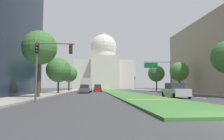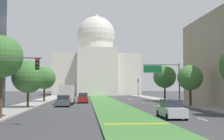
% 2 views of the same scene
% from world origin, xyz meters
% --- Properties ---
extents(ground_plane, '(260.00, 260.00, 0.00)m').
position_xyz_m(ground_plane, '(0.00, 48.18, 0.00)').
color(ground_plane, '#3D3D3F').
extents(grass_median, '(5.43, 86.72, 0.14)m').
position_xyz_m(grass_median, '(0.00, 43.36, 0.07)').
color(grass_median, '#427A38').
rests_on(grass_median, ground_plane).
extents(median_curb_nose, '(4.89, 0.50, 0.04)m').
position_xyz_m(median_curb_nose, '(0.00, 9.83, 0.16)').
color(median_curb_nose, gold).
rests_on(median_curb_nose, grass_median).
extents(lane_dashes_right, '(0.16, 46.09, 0.01)m').
position_xyz_m(lane_dashes_right, '(6.71, 36.77, 0.00)').
color(lane_dashes_right, silver).
rests_on(lane_dashes_right, ground_plane).
extents(sidewalk_left, '(4.00, 86.72, 0.15)m').
position_xyz_m(sidewalk_left, '(-12.71, 38.54, 0.07)').
color(sidewalk_left, '#9E9991').
rests_on(sidewalk_left, ground_plane).
extents(sidewalk_right, '(4.00, 86.72, 0.15)m').
position_xyz_m(sidewalk_right, '(12.71, 38.54, 0.07)').
color(sidewalk_right, '#9E9991').
rests_on(sidewalk_right, ground_plane).
extents(capitol_building, '(30.02, 28.38, 30.39)m').
position_xyz_m(capitol_building, '(0.00, 95.57, 10.77)').
color(capitol_building, beige).
rests_on(capitol_building, ground_plane).
extents(traffic_light_near_left, '(3.34, 0.35, 5.20)m').
position_xyz_m(traffic_light_near_left, '(-9.36, 10.03, 3.80)').
color(traffic_light_near_left, '#515456').
rests_on(traffic_light_near_left, ground_plane).
extents(traffic_light_far_right, '(0.28, 0.35, 5.20)m').
position_xyz_m(traffic_light_far_right, '(10.21, 64.36, 3.31)').
color(traffic_light_far_right, '#515456').
rests_on(traffic_light_far_right, ground_plane).
extents(overhead_guide_sign, '(5.63, 0.20, 6.50)m').
position_xyz_m(overhead_guide_sign, '(8.29, 31.02, 4.65)').
color(overhead_guide_sign, '#515456').
rests_on(overhead_guide_sign, ground_plane).
extents(street_tree_left_near, '(3.85, 3.85, 7.57)m').
position_xyz_m(street_tree_left_near, '(-11.36, 15.07, 5.62)').
color(street_tree_left_near, '#4C3823').
rests_on(street_tree_left_near, ground_plane).
extents(street_tree_left_mid, '(4.39, 4.39, 6.47)m').
position_xyz_m(street_tree_left_mid, '(-11.54, 28.17, 4.27)').
color(street_tree_left_mid, '#4C3823').
rests_on(street_tree_left_mid, ground_plane).
extents(street_tree_right_mid, '(3.74, 3.74, 6.13)m').
position_xyz_m(street_tree_right_mid, '(11.54, 29.56, 4.24)').
color(street_tree_right_mid, '#4C3823').
rests_on(street_tree_right_mid, ground_plane).
extents(street_tree_left_far, '(4.25, 4.25, 6.74)m').
position_xyz_m(street_tree_left_far, '(-11.59, 43.67, 4.60)').
color(street_tree_left_far, '#4C3823').
rests_on(street_tree_left_far, ground_plane).
extents(street_tree_right_far, '(4.62, 4.62, 7.28)m').
position_xyz_m(street_tree_right_far, '(12.15, 45.36, 4.96)').
color(street_tree_right_far, '#4C3823').
rests_on(street_tree_right_far, ground_plane).
extents(sedan_lead_stopped, '(1.94, 4.47, 1.72)m').
position_xyz_m(sedan_lead_stopped, '(4.15, 14.77, 0.81)').
color(sedan_lead_stopped, '#BCBCC1').
rests_on(sedan_lead_stopped, ground_plane).
extents(sedan_midblock, '(2.06, 4.37, 1.69)m').
position_xyz_m(sedan_midblock, '(-7.03, 31.79, 0.79)').
color(sedan_midblock, '#4C5156').
rests_on(sedan_midblock, ground_plane).
extents(sedan_distant, '(1.93, 4.23, 1.82)m').
position_xyz_m(sedan_distant, '(-4.28, 40.92, 0.85)').
color(sedan_distant, maroon).
rests_on(sedan_distant, ground_plane).
extents(box_truck_delivery, '(2.40, 6.40, 3.20)m').
position_xyz_m(box_truck_delivery, '(-6.92, 37.84, 1.68)').
color(box_truck_delivery, navy).
rests_on(box_truck_delivery, ground_plane).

